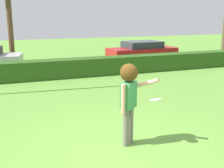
% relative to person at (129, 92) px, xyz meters
% --- Properties ---
extents(ground_plane, '(60.00, 60.00, 0.00)m').
position_rel_person_xyz_m(ground_plane, '(-0.29, -0.23, -1.20)').
color(ground_plane, '#619638').
extents(person, '(0.81, 0.54, 1.81)m').
position_rel_person_xyz_m(person, '(0.00, 0.00, 0.00)').
color(person, slate).
rests_on(person, ground).
extents(frisbee, '(0.26, 0.26, 0.07)m').
position_rel_person_xyz_m(frisbee, '(0.50, -0.27, -0.14)').
color(frisbee, white).
extents(hedge_row, '(28.58, 0.90, 0.84)m').
position_rel_person_xyz_m(hedge_row, '(-0.29, 7.52, -0.78)').
color(hedge_row, '#2B5219').
rests_on(hedge_row, ground).
extents(parked_car_red, '(4.30, 2.02, 1.25)m').
position_rel_person_xyz_m(parked_car_red, '(5.53, 10.41, -0.51)').
color(parked_car_red, '#B21E1E').
rests_on(parked_car_red, ground).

